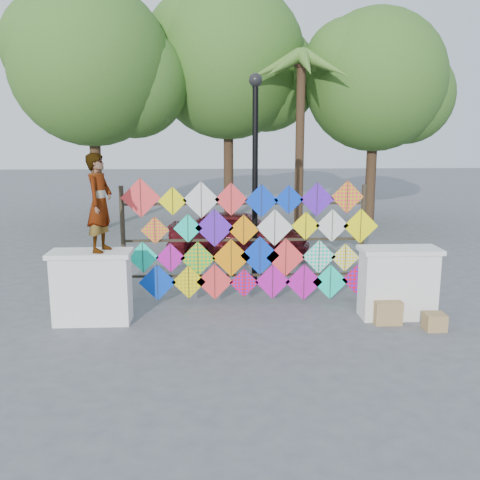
% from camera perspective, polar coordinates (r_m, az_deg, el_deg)
% --- Properties ---
extents(ground, '(80.00, 80.00, 0.00)m').
position_cam_1_polar(ground, '(9.82, 0.68, -8.08)').
color(ground, slate).
rests_on(ground, ground).
extents(parapet_left, '(1.40, 0.65, 1.28)m').
position_cam_1_polar(parapet_left, '(9.65, -15.51, -4.81)').
color(parapet_left, white).
rests_on(parapet_left, ground).
extents(parapet_right, '(1.40, 0.65, 1.28)m').
position_cam_1_polar(parapet_right, '(9.97, 16.50, -4.35)').
color(parapet_right, white).
rests_on(parapet_right, ground).
extents(kite_rack, '(4.97, 0.24, 2.45)m').
position_cam_1_polar(kite_rack, '(10.20, 1.08, -0.34)').
color(kite_rack, black).
rests_on(kite_rack, ground).
extents(tree_west, '(5.85, 5.20, 8.01)m').
position_cam_1_polar(tree_west, '(18.78, -15.30, 17.46)').
color(tree_west, '#43291C').
rests_on(tree_west, ground).
extents(tree_mid, '(6.30, 5.60, 8.61)m').
position_cam_1_polar(tree_mid, '(20.43, -0.97, 18.43)').
color(tree_mid, '#43291C').
rests_on(tree_mid, ground).
extents(tree_east, '(5.40, 4.80, 7.42)m').
position_cam_1_polar(tree_east, '(19.68, 14.47, 16.05)').
color(tree_east, '#43291C').
rests_on(tree_east, ground).
extents(palm_tree, '(3.62, 3.62, 5.83)m').
position_cam_1_polar(palm_tree, '(17.54, 6.55, 16.82)').
color(palm_tree, '#43291C').
rests_on(palm_tree, ground).
extents(vendor_woman, '(0.53, 0.68, 1.67)m').
position_cam_1_polar(vendor_woman, '(9.31, -14.76, 3.86)').
color(vendor_woman, '#99999E').
rests_on(vendor_woman, parapet_left).
extents(sedan, '(3.88, 1.95, 1.27)m').
position_cam_1_polar(sedan, '(14.17, -0.10, 0.67)').
color(sedan, '#540E13').
rests_on(sedan, ground).
extents(lamppost, '(0.28, 0.28, 4.46)m').
position_cam_1_polar(lamppost, '(11.29, 1.62, 8.44)').
color(lamppost, black).
rests_on(lamppost, ground).
extents(cardboard_box_near, '(0.47, 0.41, 0.41)m').
position_cam_1_polar(cardboard_box_near, '(9.77, 15.33, -7.31)').
color(cardboard_box_near, tan).
rests_on(cardboard_box_near, ground).
extents(cardboard_box_far, '(0.34, 0.31, 0.29)m').
position_cam_1_polar(cardboard_box_far, '(9.68, 20.03, -8.18)').
color(cardboard_box_far, tan).
rests_on(cardboard_box_far, ground).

